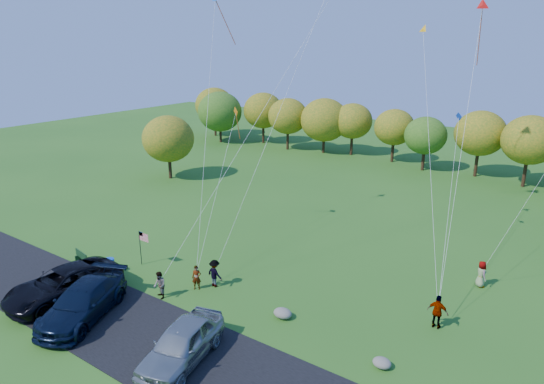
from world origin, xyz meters
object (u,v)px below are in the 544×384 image
(minivan_dark, at_px, (63,284))
(flyer_e, at_px, (481,274))
(flyer_c, at_px, (215,273))
(flyer_d, at_px, (438,312))
(flyer_a, at_px, (197,278))
(trash_barrel, at_px, (110,266))
(minivan_navy, at_px, (83,302))
(flyer_b, at_px, (160,285))
(minivan_silver, at_px, (182,344))
(park_bench, at_px, (82,257))

(minivan_dark, bearing_deg, flyer_e, 42.96)
(flyer_c, bearing_deg, flyer_d, -160.11)
(flyer_c, height_order, flyer_d, flyer_d)
(minivan_dark, height_order, flyer_a, minivan_dark)
(flyer_d, bearing_deg, trash_barrel, 17.36)
(minivan_dark, height_order, minivan_navy, minivan_dark)
(minivan_navy, bearing_deg, flyer_e, 21.27)
(flyer_b, relative_size, trash_barrel, 1.71)
(trash_barrel, bearing_deg, flyer_d, 16.87)
(flyer_a, xyz_separation_m, flyer_e, (14.15, 10.37, 0.07))
(minivan_silver, bearing_deg, flyer_d, 34.16)
(flyer_a, bearing_deg, minivan_navy, -148.81)
(flyer_e, height_order, park_bench, flyer_e)
(flyer_c, bearing_deg, flyer_b, 65.44)
(flyer_c, height_order, flyer_e, flyer_c)
(flyer_a, bearing_deg, flyer_b, -150.08)
(flyer_a, distance_m, trash_barrel, 6.44)
(flyer_c, distance_m, trash_barrel, 7.37)
(minivan_silver, bearing_deg, minivan_dark, 165.55)
(minivan_dark, xyz_separation_m, flyer_a, (5.49, 5.41, -0.22))
(flyer_d, xyz_separation_m, trash_barrel, (-19.55, -5.93, -0.45))
(flyer_d, height_order, trash_barrel, flyer_d)
(flyer_d, xyz_separation_m, park_bench, (-22.21, -6.13, -0.45))
(flyer_d, bearing_deg, flyer_b, 24.14)
(minivan_navy, xyz_separation_m, trash_barrel, (-3.41, 4.28, -0.49))
(minivan_navy, bearing_deg, flyer_b, 42.86)
(minivan_navy, height_order, park_bench, minivan_navy)
(flyer_b, xyz_separation_m, park_bench, (-7.85, 0.16, -0.34))
(flyer_d, distance_m, park_bench, 23.04)
(flyer_b, bearing_deg, minivan_silver, -6.84)
(minivan_navy, relative_size, trash_barrel, 6.45)
(flyer_c, relative_size, flyer_d, 0.93)
(minivan_navy, bearing_deg, minivan_silver, -19.61)
(minivan_silver, relative_size, flyer_c, 3.12)
(flyer_c, distance_m, park_bench, 9.94)
(flyer_e, bearing_deg, park_bench, 76.64)
(flyer_c, relative_size, flyer_e, 1.05)
(minivan_dark, bearing_deg, minivan_navy, -7.58)
(minivan_silver, bearing_deg, flyer_e, 45.06)
(flyer_a, height_order, flyer_e, flyer_e)
(minivan_navy, distance_m, park_bench, 7.32)
(trash_barrel, bearing_deg, flyer_e, 30.63)
(flyer_e, bearing_deg, flyer_b, 87.91)
(minivan_silver, xyz_separation_m, flyer_c, (-3.69, 6.49, -0.11))
(flyer_a, distance_m, flyer_e, 17.54)
(park_bench, bearing_deg, flyer_b, 9.45)
(minivan_navy, relative_size, flyer_c, 3.60)
(flyer_b, bearing_deg, park_bench, -154.75)
(minivan_dark, height_order, minivan_silver, minivan_silver)
(flyer_a, xyz_separation_m, flyer_c, (0.67, 0.91, 0.11))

